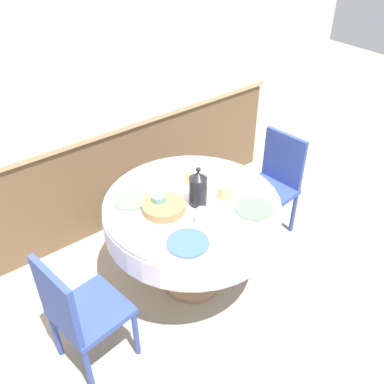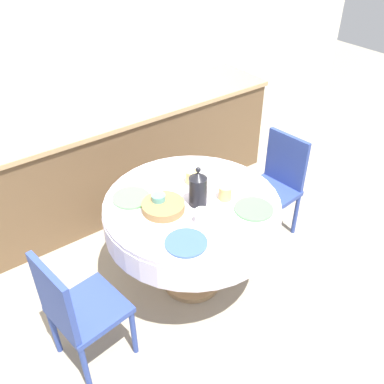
{
  "view_description": "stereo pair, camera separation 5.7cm",
  "coord_description": "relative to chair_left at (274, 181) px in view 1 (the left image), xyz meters",
  "views": [
    {
      "loc": [
        -1.4,
        -1.78,
        2.49
      ],
      "look_at": [
        0.0,
        0.0,
        0.85
      ],
      "focal_mm": 40.0,
      "sensor_mm": 36.0,
      "label": 1
    },
    {
      "loc": [
        -1.35,
        -1.81,
        2.49
      ],
      "look_at": [
        0.0,
        0.0,
        0.85
      ],
      "focal_mm": 40.0,
      "sensor_mm": 36.0,
      "label": 2
    }
  ],
  "objects": [
    {
      "name": "plate_near_left",
      "position": [
        -1.21,
        -0.4,
        0.29
      ],
      "size": [
        0.25,
        0.25,
        0.01
      ],
      "primitive_type": "cylinder",
      "color": "#3856AD",
      "rests_on": "dining_table"
    },
    {
      "name": "plate_far_right",
      "position": [
        -0.61,
        0.15,
        0.29
      ],
      "size": [
        0.25,
        0.25,
        0.01
      ],
      "primitive_type": "cylinder",
      "color": "white",
      "rests_on": "dining_table"
    },
    {
      "name": "cup_far_left",
      "position": [
        -1.14,
        -0.01,
        0.33
      ],
      "size": [
        0.09,
        0.09,
        0.1
      ],
      "primitive_type": "cylinder",
      "color": "#5BA39E",
      "rests_on": "dining_table"
    },
    {
      "name": "plate_far_left",
      "position": [
        -1.24,
        0.18,
        0.29
      ],
      "size": [
        0.25,
        0.25,
        0.01
      ],
      "primitive_type": "cylinder",
      "color": "#5BA85B",
      "rests_on": "dining_table"
    },
    {
      "name": "plate_near_right",
      "position": [
        -0.66,
        -0.41,
        0.29
      ],
      "size": [
        0.25,
        0.25,
        0.01
      ],
      "primitive_type": "cylinder",
      "color": "#5BA85B",
      "rests_on": "dining_table"
    },
    {
      "name": "bread_basket",
      "position": [
        -1.13,
        -0.06,
        0.31
      ],
      "size": [
        0.28,
        0.28,
        0.06
      ],
      "primitive_type": "cylinder",
      "color": "olive",
      "rests_on": "dining_table"
    },
    {
      "name": "kitchen_counter",
      "position": [
        -0.93,
        1.16,
        -0.02
      ],
      "size": [
        3.24,
        0.64,
        0.93
      ],
      "color": "brown",
      "rests_on": "ground_plane"
    },
    {
      "name": "cup_near_right",
      "position": [
        -0.74,
        -0.2,
        0.33
      ],
      "size": [
        0.09,
        0.09,
        0.1
      ],
      "primitive_type": "cylinder",
      "color": "#DBB766",
      "rests_on": "dining_table"
    },
    {
      "name": "ground_plane",
      "position": [
        -0.93,
        -0.1,
        -0.49
      ],
      "size": [
        12.0,
        12.0,
        0.0
      ],
      "primitive_type": "plane",
      "color": "#9E937F"
    },
    {
      "name": "coffee_carafe",
      "position": [
        -0.91,
        -0.14,
        0.4
      ],
      "size": [
        0.12,
        0.12,
        0.28
      ],
      "color": "black",
      "rests_on": "dining_table"
    },
    {
      "name": "chair_left",
      "position": [
        0.0,
        0.0,
        0.0
      ],
      "size": [
        0.44,
        0.44,
        0.88
      ],
      "rotation": [
        0.0,
        0.0,
        -4.61
      ],
      "color": "#2D428E",
      "rests_on": "ground_plane"
    },
    {
      "name": "wall_back",
      "position": [
        -0.93,
        1.49,
        0.81
      ],
      "size": [
        7.0,
        0.05,
        2.6
      ],
      "color": "silver",
      "rests_on": "ground_plane"
    },
    {
      "name": "chair_right",
      "position": [
        -1.86,
        -0.22,
        0.0
      ],
      "size": [
        0.45,
        0.45,
        0.88
      ],
      "rotation": [
        0.0,
        0.0,
        -1.44
      ],
      "color": "#2D428E",
      "rests_on": "ground_plane"
    },
    {
      "name": "dining_table",
      "position": [
        -0.93,
        -0.1,
        0.15
      ],
      "size": [
        1.2,
        1.2,
        0.77
      ],
      "color": "tan",
      "rests_on": "ground_plane"
    },
    {
      "name": "cup_near_left",
      "position": [
        -1.01,
        -0.31,
        0.33
      ],
      "size": [
        0.09,
        0.09,
        0.1
      ],
      "primitive_type": "cylinder",
      "color": "white",
      "rests_on": "dining_table"
    },
    {
      "name": "cup_far_right",
      "position": [
        -0.8,
        0.08,
        0.33
      ],
      "size": [
        0.09,
        0.09,
        0.1
      ],
      "primitive_type": "cylinder",
      "color": "#DBB766",
      "rests_on": "dining_table"
    }
  ]
}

